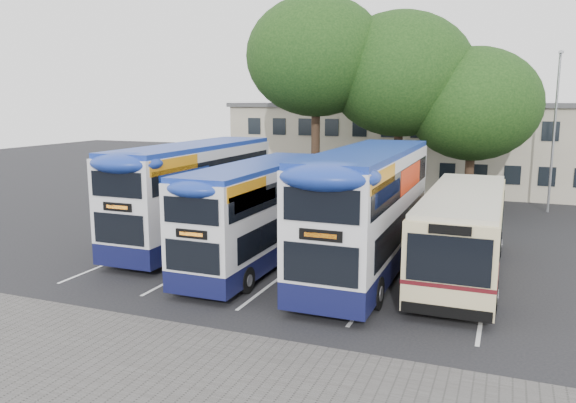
{
  "coord_description": "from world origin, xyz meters",
  "views": [
    {
      "loc": [
        3.69,
        -15.09,
        6.31
      ],
      "look_at": [
        -4.23,
        5.0,
        2.45
      ],
      "focal_mm": 35.0,
      "sensor_mm": 36.0,
      "label": 1
    }
  ],
  "objects_px": {
    "tree_mid": "(400,75)",
    "bus_dd_left": "(196,189)",
    "bus_dd_right": "(368,206)",
    "bus_dd_mid": "(257,210)",
    "lamp_post": "(555,123)",
    "tree_right": "(473,104)",
    "tree_left": "(316,57)",
    "bus_single": "(463,228)"
  },
  "relations": [
    {
      "from": "lamp_post",
      "to": "tree_left",
      "type": "relative_size",
      "value": 0.74
    },
    {
      "from": "tree_mid",
      "to": "bus_dd_right",
      "type": "height_order",
      "value": "tree_mid"
    },
    {
      "from": "bus_dd_mid",
      "to": "bus_single",
      "type": "height_order",
      "value": "bus_dd_mid"
    },
    {
      "from": "tree_mid",
      "to": "bus_dd_left",
      "type": "xyz_separation_m",
      "value": [
        -6.91,
        -11.17,
        -5.34
      ]
    },
    {
      "from": "bus_dd_left",
      "to": "bus_dd_right",
      "type": "distance_m",
      "value": 8.37
    },
    {
      "from": "bus_dd_left",
      "to": "bus_single",
      "type": "relative_size",
      "value": 1.02
    },
    {
      "from": "tree_mid",
      "to": "bus_single",
      "type": "bearing_deg",
      "value": -68.46
    },
    {
      "from": "tree_right",
      "to": "bus_dd_right",
      "type": "distance_m",
      "value": 13.87
    },
    {
      "from": "tree_left",
      "to": "bus_dd_right",
      "type": "distance_m",
      "value": 14.16
    },
    {
      "from": "bus_dd_mid",
      "to": "bus_dd_right",
      "type": "relative_size",
      "value": 0.87
    },
    {
      "from": "bus_dd_mid",
      "to": "bus_single",
      "type": "xyz_separation_m",
      "value": [
        7.53,
        1.61,
        -0.42
      ]
    },
    {
      "from": "bus_dd_mid",
      "to": "bus_dd_left",
      "type": "bearing_deg",
      "value": 151.39
    },
    {
      "from": "bus_single",
      "to": "tree_mid",
      "type": "bearing_deg",
      "value": 111.54
    },
    {
      "from": "tree_left",
      "to": "bus_dd_right",
      "type": "height_order",
      "value": "tree_left"
    },
    {
      "from": "tree_mid",
      "to": "tree_right",
      "type": "bearing_deg",
      "value": 5.32
    },
    {
      "from": "lamp_post",
      "to": "tree_right",
      "type": "relative_size",
      "value": 0.98
    },
    {
      "from": "tree_left",
      "to": "bus_dd_left",
      "type": "xyz_separation_m",
      "value": [
        -2.35,
        -9.69,
        -6.35
      ]
    },
    {
      "from": "lamp_post",
      "to": "tree_right",
      "type": "height_order",
      "value": "tree_right"
    },
    {
      "from": "tree_left",
      "to": "tree_right",
      "type": "relative_size",
      "value": 1.32
    },
    {
      "from": "lamp_post",
      "to": "bus_single",
      "type": "distance_m",
      "value": 14.99
    },
    {
      "from": "bus_single",
      "to": "tree_right",
      "type": "bearing_deg",
      "value": 93.0
    },
    {
      "from": "tree_right",
      "to": "tree_mid",
      "type": "bearing_deg",
      "value": -174.68
    },
    {
      "from": "tree_mid",
      "to": "tree_right",
      "type": "distance_m",
      "value": 4.35
    },
    {
      "from": "bus_dd_right",
      "to": "bus_single",
      "type": "xyz_separation_m",
      "value": [
        3.33,
        0.99,
        -0.76
      ]
    },
    {
      "from": "tree_left",
      "to": "tree_right",
      "type": "bearing_deg",
      "value": 12.23
    },
    {
      "from": "bus_dd_left",
      "to": "bus_dd_mid",
      "type": "relative_size",
      "value": 1.12
    },
    {
      "from": "bus_dd_right",
      "to": "bus_dd_mid",
      "type": "bearing_deg",
      "value": -171.63
    },
    {
      "from": "tree_right",
      "to": "bus_dd_mid",
      "type": "height_order",
      "value": "tree_right"
    },
    {
      "from": "lamp_post",
      "to": "bus_dd_mid",
      "type": "bearing_deg",
      "value": -125.4
    },
    {
      "from": "lamp_post",
      "to": "tree_left",
      "type": "xyz_separation_m",
      "value": [
        -12.86,
        -3.88,
        3.72
      ]
    },
    {
      "from": "bus_dd_mid",
      "to": "bus_dd_right",
      "type": "bearing_deg",
      "value": 8.37
    },
    {
      "from": "bus_dd_right",
      "to": "tree_right",
      "type": "bearing_deg",
      "value": 78.4
    },
    {
      "from": "tree_left",
      "to": "bus_single",
      "type": "distance_m",
      "value": 15.48
    },
    {
      "from": "bus_dd_left",
      "to": "bus_single",
      "type": "height_order",
      "value": "bus_dd_left"
    },
    {
      "from": "lamp_post",
      "to": "bus_single",
      "type": "relative_size",
      "value": 0.86
    },
    {
      "from": "bus_dd_mid",
      "to": "lamp_post",
      "type": "bearing_deg",
      "value": 54.6
    },
    {
      "from": "bus_dd_right",
      "to": "lamp_post",
      "type": "bearing_deg",
      "value": 65.19
    },
    {
      "from": "bus_dd_right",
      "to": "bus_single",
      "type": "distance_m",
      "value": 3.55
    },
    {
      "from": "tree_left",
      "to": "lamp_post",
      "type": "bearing_deg",
      "value": 16.8
    },
    {
      "from": "tree_right",
      "to": "lamp_post",
      "type": "bearing_deg",
      "value": 25.22
    },
    {
      "from": "lamp_post",
      "to": "bus_dd_left",
      "type": "relative_size",
      "value": 0.85
    },
    {
      "from": "bus_dd_left",
      "to": "bus_single",
      "type": "bearing_deg",
      "value": -2.91
    }
  ]
}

